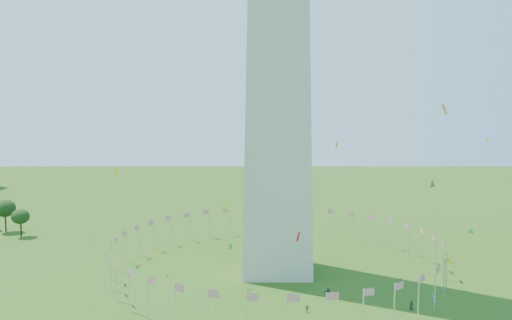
{
  "coord_description": "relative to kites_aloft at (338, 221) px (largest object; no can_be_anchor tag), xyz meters",
  "views": [
    {
      "loc": [
        -5.46,
        -72.39,
        39.65
      ],
      "look_at": [
        -5.15,
        35.0,
        29.6
      ],
      "focal_mm": 35.0,
      "sensor_mm": 36.0,
      "label": 1
    }
  ],
  "objects": [
    {
      "name": "flag_ring",
      "position": [
        -11.0,
        26.02,
        -13.99
      ],
      "size": [
        80.24,
        80.24,
        9.0
      ],
      "color": "silver",
      "rests_on": "ground"
    },
    {
      "name": "kites_aloft",
      "position": [
        0.0,
        0.0,
        0.0
      ],
      "size": [
        90.2,
        65.41,
        37.21
      ],
      "color": "yellow",
      "rests_on": "ground"
    }
  ]
}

